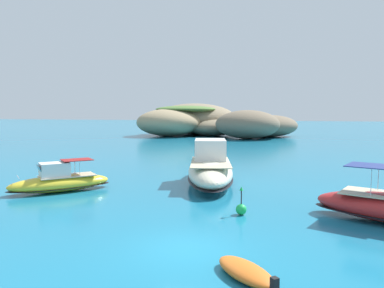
# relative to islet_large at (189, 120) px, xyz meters

# --- Properties ---
(ground_plane) EXTENTS (400.00, 400.00, 0.00)m
(ground_plane) POSITION_rel_islet_large_xyz_m (18.13, -67.78, -3.27)
(ground_plane) COLOR #197093
(islet_large) EXTENTS (27.21, 30.20, 7.16)m
(islet_large) POSITION_rel_islet_large_xyz_m (0.00, 0.00, 0.00)
(islet_large) COLOR #84755B
(islet_large) RESTS_ON ground
(islet_small) EXTENTS (18.59, 21.32, 5.58)m
(islet_small) POSITION_rel_islet_large_xyz_m (15.89, -5.22, -0.75)
(islet_small) COLOR #756651
(islet_small) RESTS_ON ground
(motorboat_yellow) EXTENTS (6.06, 6.08, 2.07)m
(motorboat_yellow) POSITION_rel_islet_large_xyz_m (7.22, -59.96, -2.61)
(motorboat_yellow) COLOR yellow
(motorboat_yellow) RESTS_ON ground
(motorboat_cream) EXTENTS (5.62, 11.42, 3.23)m
(motorboat_cream) POSITION_rel_islet_large_xyz_m (16.30, -54.60, -2.19)
(motorboat_cream) COLOR beige
(motorboat_cream) RESTS_ON ground
(dinghy_tender) EXTENTS (2.57, 2.66, 0.58)m
(dinghy_tender) POSITION_rel_islet_large_xyz_m (20.64, -69.73, -3.05)
(dinghy_tender) COLOR orange
(dinghy_tender) RESTS_ON ground
(channel_buoy) EXTENTS (0.56, 0.56, 1.48)m
(channel_buoy) POSITION_rel_islet_large_xyz_m (19.59, -62.48, -2.94)
(channel_buoy) COLOR green
(channel_buoy) RESTS_ON ground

